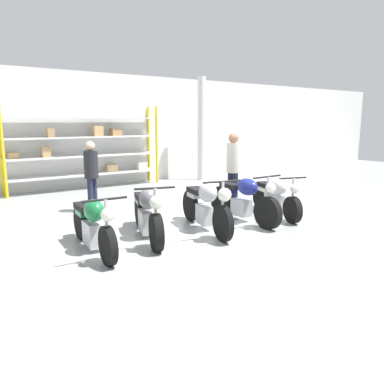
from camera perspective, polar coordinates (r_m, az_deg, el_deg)
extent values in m
plane|color=#9EA3A0|center=(7.27, 1.79, -5.91)|extent=(30.00, 30.00, 0.00)
cube|color=silver|center=(12.51, -15.37, 9.07)|extent=(30.00, 0.08, 3.60)
cylinder|color=yellow|center=(11.30, -26.85, 5.53)|extent=(0.08, 0.08, 2.57)
cylinder|color=yellow|center=(12.80, -5.40, 7.11)|extent=(0.08, 0.08, 2.57)
cylinder|color=yellow|center=(11.84, -27.22, 5.69)|extent=(0.08, 0.08, 2.57)
cylinder|color=yellow|center=(13.29, -6.56, 7.22)|extent=(0.08, 0.08, 2.57)
cube|color=silver|center=(12.19, -15.69, 2.59)|extent=(4.71, 0.55, 0.05)
cube|color=silver|center=(12.12, -15.83, 5.30)|extent=(4.71, 0.55, 0.05)
cube|color=silver|center=(12.09, -15.97, 8.03)|extent=(4.71, 0.55, 0.05)
cube|color=silver|center=(12.08, -16.11, 10.77)|extent=(4.71, 0.55, 0.05)
cube|color=silver|center=(12.80, -7.63, 3.95)|extent=(0.32, 0.24, 0.25)
cube|color=tan|center=(11.72, -25.63, 5.04)|extent=(0.28, 0.33, 0.18)
cube|color=#A87F51|center=(11.63, -20.78, 8.44)|extent=(0.21, 0.20, 0.27)
cube|color=tan|center=(11.74, -21.39, 5.68)|extent=(0.24, 0.24, 0.31)
cube|color=tan|center=(12.52, -12.15, 3.59)|extent=(0.36, 0.32, 0.23)
cube|color=tan|center=(12.12, -14.15, 8.99)|extent=(0.30, 0.33, 0.31)
cube|color=#A87F51|center=(12.42, -11.53, 8.92)|extent=(0.33, 0.29, 0.22)
cylinder|color=silver|center=(13.39, 1.45, 9.53)|extent=(0.28, 0.28, 3.60)
cylinder|color=black|center=(5.64, -12.70, -7.99)|extent=(0.14, 0.60, 0.59)
cylinder|color=black|center=(7.00, -16.59, -4.51)|extent=(0.14, 0.60, 0.59)
cube|color=#ADADB2|center=(6.37, -14.97, -6.21)|extent=(0.23, 0.48, 0.39)
ellipsoid|color=#196B38|center=(6.10, -14.71, -2.72)|extent=(0.33, 0.48, 0.36)
cube|color=black|center=(6.61, -16.03, -2.23)|extent=(0.28, 0.58, 0.10)
cube|color=#196B38|center=(6.70, -16.14, -2.87)|extent=(0.24, 0.40, 0.12)
cylinder|color=#ADADB2|center=(5.56, -12.91, -4.60)|extent=(0.05, 0.05, 0.68)
sphere|color=silver|center=(5.47, -12.73, -3.42)|extent=(0.20, 0.20, 0.20)
cylinder|color=black|center=(5.51, -13.15, -1.11)|extent=(0.67, 0.07, 0.04)
cylinder|color=black|center=(6.12, -5.46, -6.14)|extent=(0.32, 0.64, 0.63)
cylinder|color=black|center=(7.59, -7.89, -2.86)|extent=(0.32, 0.64, 0.63)
cube|color=#ADADB2|center=(6.90, -6.88, -4.47)|extent=(0.38, 0.54, 0.40)
ellipsoid|color=slate|center=(6.63, -6.70, -1.01)|extent=(0.43, 0.50, 0.38)
cube|color=black|center=(7.11, -7.42, -0.70)|extent=(0.41, 0.57, 0.10)
cube|color=slate|center=(7.26, -7.59, -1.19)|extent=(0.32, 0.41, 0.12)
cylinder|color=#ADADB2|center=(6.04, -5.56, -2.82)|extent=(0.06, 0.06, 0.72)
sphere|color=silver|center=(5.94, -5.45, -1.61)|extent=(0.22, 0.22, 0.22)
cylinder|color=black|center=(6.00, -5.68, 0.59)|extent=(0.65, 0.23, 0.04)
cylinder|color=black|center=(6.58, 4.72, -4.77)|extent=(0.24, 0.66, 0.65)
cylinder|color=black|center=(7.91, -0.24, -2.09)|extent=(0.24, 0.66, 0.65)
cube|color=#ADADB2|center=(7.29, 1.84, -3.47)|extent=(0.27, 0.47, 0.37)
ellipsoid|color=#B7B7BF|center=(7.04, 2.43, -0.04)|extent=(0.41, 0.53, 0.38)
cube|color=black|center=(7.52, 0.77, 0.21)|extent=(0.37, 0.57, 0.10)
cube|color=#B7B7BF|center=(7.61, 0.51, -0.34)|extent=(0.30, 0.41, 0.12)
cylinder|color=#ADADB2|center=(6.51, 4.69, -1.63)|extent=(0.06, 0.06, 0.73)
sphere|color=silver|center=(6.42, 4.99, -0.43)|extent=(0.24, 0.24, 0.24)
cylinder|color=black|center=(6.47, 4.61, 1.59)|extent=(0.71, 0.19, 0.04)
cylinder|color=black|center=(7.44, 11.46, -3.15)|extent=(0.14, 0.65, 0.65)
cylinder|color=black|center=(8.47, 4.52, -1.28)|extent=(0.14, 0.65, 0.65)
cube|color=#ADADB2|center=(7.98, 7.52, -2.32)|extent=(0.25, 0.42, 0.35)
ellipsoid|color=navy|center=(7.77, 8.44, 0.78)|extent=(0.30, 0.53, 0.35)
cube|color=black|center=(8.16, 5.91, 0.95)|extent=(0.25, 0.48, 0.10)
cube|color=navy|center=(8.22, 5.64, 0.39)|extent=(0.21, 0.34, 0.12)
cylinder|color=#ADADB2|center=(7.38, 11.45, -0.45)|extent=(0.05, 0.05, 0.71)
sphere|color=silver|center=(7.30, 11.89, 0.60)|extent=(0.20, 0.20, 0.20)
cylinder|color=black|center=(7.34, 11.39, 2.29)|extent=(0.72, 0.04, 0.04)
cylinder|color=black|center=(8.01, 15.07, -2.64)|extent=(0.29, 0.57, 0.56)
cylinder|color=black|center=(9.22, 10.36, -0.71)|extent=(0.29, 0.57, 0.56)
cube|color=#ADADB2|center=(8.66, 12.38, -1.72)|extent=(0.38, 0.56, 0.43)
ellipsoid|color=silver|center=(8.44, 13.06, 0.78)|extent=(0.44, 0.58, 0.35)
cube|color=black|center=(8.92, 11.26, 1.04)|extent=(0.39, 0.60, 0.10)
cube|color=silver|center=(8.96, 11.14, 0.50)|extent=(0.31, 0.43, 0.12)
cylinder|color=#ADADB2|center=(7.96, 15.11, -0.30)|extent=(0.06, 0.06, 0.66)
sphere|color=silver|center=(7.88, 15.43, 0.50)|extent=(0.20, 0.20, 0.20)
cylinder|color=black|center=(7.93, 15.11, 2.07)|extent=(0.60, 0.22, 0.04)
cylinder|color=#1E2338|center=(9.12, 5.81, 0.30)|extent=(0.13, 0.13, 0.88)
cylinder|color=#1E2338|center=(8.99, 6.60, 0.14)|extent=(0.13, 0.13, 0.88)
cylinder|color=beige|center=(8.95, 6.30, 5.18)|extent=(0.34, 0.34, 0.70)
sphere|color=#9E7051|center=(8.91, 6.36, 8.17)|extent=(0.24, 0.24, 0.24)
cylinder|color=#1E2338|center=(9.08, -14.65, -0.32)|extent=(0.13, 0.13, 0.79)
cylinder|color=#1E2338|center=(8.92, -15.20, -0.54)|extent=(0.13, 0.13, 0.79)
cylinder|color=#232328|center=(8.89, -15.14, 4.07)|extent=(0.45, 0.45, 0.63)
sphere|color=beige|center=(8.86, -15.27, 6.77)|extent=(0.21, 0.21, 0.21)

